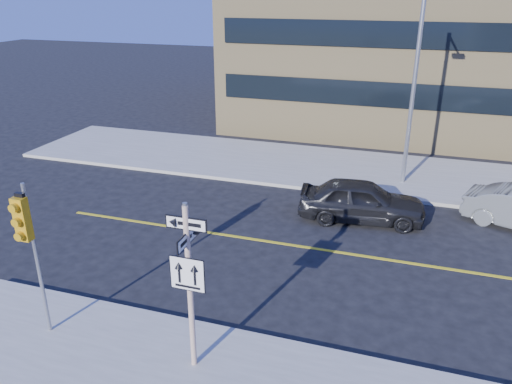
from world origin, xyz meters
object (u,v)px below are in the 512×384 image
(parked_car_a, at_px, (362,201))
(traffic_signal, at_px, (26,231))
(sign_pole, at_px, (189,279))
(streetlight_a, at_px, (415,78))

(parked_car_a, bearing_deg, traffic_signal, 138.56)
(sign_pole, bearing_deg, parked_car_a, 74.02)
(sign_pole, bearing_deg, traffic_signal, -177.89)
(sign_pole, height_order, streetlight_a, streetlight_a)
(sign_pole, xyz_separation_m, streetlight_a, (4.00, 13.27, 2.32))
(traffic_signal, bearing_deg, parked_car_a, 54.76)
(sign_pole, height_order, traffic_signal, sign_pole)
(parked_car_a, bearing_deg, sign_pole, 157.82)
(streetlight_a, bearing_deg, sign_pole, -106.77)
(parked_car_a, bearing_deg, streetlight_a, -24.78)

